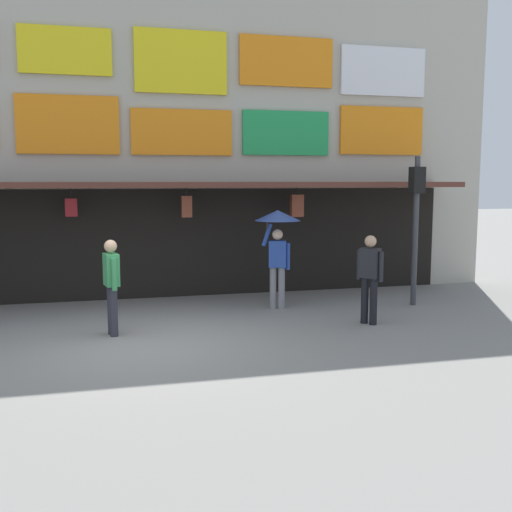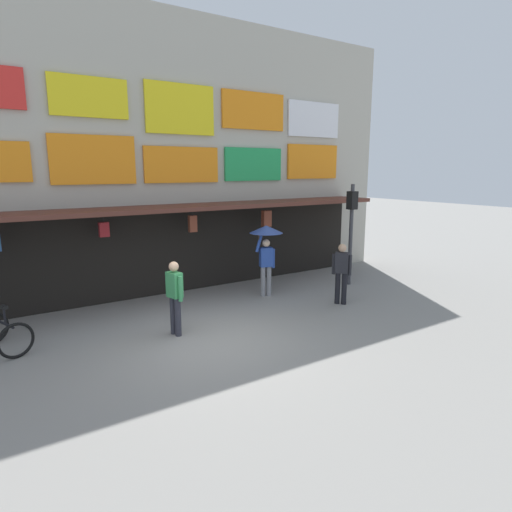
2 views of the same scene
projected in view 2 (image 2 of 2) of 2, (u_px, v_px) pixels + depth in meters
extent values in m
plane|color=gray|center=(209.00, 341.00, 9.32)|extent=(80.00, 80.00, 0.00)
cube|color=#B2AD9E|center=(133.00, 157.00, 12.32)|extent=(18.00, 1.20, 8.00)
cube|color=#592D23|center=(151.00, 209.00, 11.52)|extent=(15.30, 1.40, 0.12)
cube|color=yellow|center=(89.00, 97.00, 10.84)|extent=(1.93, 0.08, 1.00)
cube|color=yellow|center=(180.00, 109.00, 12.18)|extent=(2.07, 0.08, 1.39)
cube|color=orange|center=(254.00, 111.00, 13.47)|extent=(2.25, 0.08, 1.13)
cube|color=white|center=(314.00, 120.00, 14.80)|extent=(2.19, 0.08, 1.16)
cube|color=orange|center=(94.00, 160.00, 11.15)|extent=(2.15, 0.08, 1.26)
cube|color=orange|center=(182.00, 165.00, 12.48)|extent=(2.28, 0.08, 1.02)
cube|color=green|center=(254.00, 164.00, 13.79)|extent=(2.10, 0.08, 1.03)
cube|color=orange|center=(313.00, 162.00, 15.08)|extent=(2.18, 0.08, 1.16)
cylinder|color=black|center=(103.00, 218.00, 11.06)|extent=(0.02, 0.02, 0.23)
cube|color=maroon|center=(104.00, 230.00, 11.12)|extent=(0.25, 0.15, 0.38)
cylinder|color=black|center=(192.00, 212.00, 12.25)|extent=(0.02, 0.02, 0.18)
cube|color=brown|center=(193.00, 224.00, 12.31)|extent=(0.23, 0.14, 0.47)
cylinder|color=black|center=(266.00, 208.00, 13.58)|extent=(0.02, 0.02, 0.17)
cube|color=brown|center=(266.00, 219.00, 13.65)|extent=(0.29, 0.17, 0.51)
cube|color=black|center=(145.00, 255.00, 12.35)|extent=(15.30, 0.04, 2.50)
cylinder|color=#38383D|center=(351.00, 235.00, 13.63)|extent=(0.12, 0.12, 3.20)
cube|color=black|center=(352.00, 200.00, 13.41)|extent=(0.29, 0.25, 0.56)
sphere|color=red|center=(349.00, 196.00, 13.49)|extent=(0.15, 0.15, 0.15)
sphere|color=black|center=(349.00, 204.00, 13.54)|extent=(0.15, 0.15, 0.15)
torus|color=black|center=(16.00, 341.00, 8.43)|extent=(0.70, 0.31, 0.72)
cylinder|color=black|center=(2.00, 323.00, 8.70)|extent=(0.39, 0.95, 0.05)
cylinder|color=black|center=(5.00, 316.00, 8.57)|extent=(0.04, 0.04, 0.35)
cube|color=black|center=(3.00, 307.00, 8.53)|extent=(0.16, 0.22, 0.06)
cylinder|color=gray|center=(269.00, 281.00, 12.62)|extent=(0.14, 0.14, 0.88)
cylinder|color=gray|center=(263.00, 281.00, 12.57)|extent=(0.14, 0.14, 0.88)
cube|color=#28479E|center=(266.00, 257.00, 12.46)|extent=(0.41, 0.31, 0.56)
sphere|color=beige|center=(266.00, 243.00, 12.37)|extent=(0.22, 0.22, 0.22)
cylinder|color=#28479E|center=(273.00, 258.00, 12.53)|extent=(0.09, 0.09, 0.56)
cylinder|color=#28479E|center=(259.00, 244.00, 12.32)|extent=(0.23, 0.09, 0.48)
cylinder|color=#4C3823|center=(259.00, 240.00, 12.29)|extent=(0.02, 0.02, 0.55)
cone|color=#334C99|center=(266.00, 229.00, 12.30)|extent=(0.96, 0.96, 0.22)
cylinder|color=black|center=(344.00, 289.00, 11.81)|extent=(0.14, 0.14, 0.88)
cylinder|color=black|center=(337.00, 288.00, 11.86)|extent=(0.14, 0.14, 0.88)
cube|color=#232328|center=(342.00, 263.00, 11.69)|extent=(0.40, 0.42, 0.56)
sphere|color=tan|center=(342.00, 248.00, 11.61)|extent=(0.22, 0.22, 0.22)
cylinder|color=#232328|center=(350.00, 265.00, 11.64)|extent=(0.09, 0.09, 0.56)
cylinder|color=#232328|center=(334.00, 264.00, 11.76)|extent=(0.09, 0.09, 0.56)
cylinder|color=#2D2D38|center=(173.00, 315.00, 9.67)|extent=(0.14, 0.14, 0.88)
cylinder|color=#2D2D38|center=(178.00, 317.00, 9.54)|extent=(0.14, 0.14, 0.88)
cube|color=#388E51|center=(174.00, 285.00, 9.46)|extent=(0.29, 0.40, 0.56)
sphere|color=tan|center=(174.00, 267.00, 9.38)|extent=(0.22, 0.22, 0.22)
cylinder|color=#388E51|center=(169.00, 285.00, 9.63)|extent=(0.09, 0.09, 0.56)
cylinder|color=#388E51|center=(180.00, 289.00, 9.32)|extent=(0.09, 0.09, 0.56)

